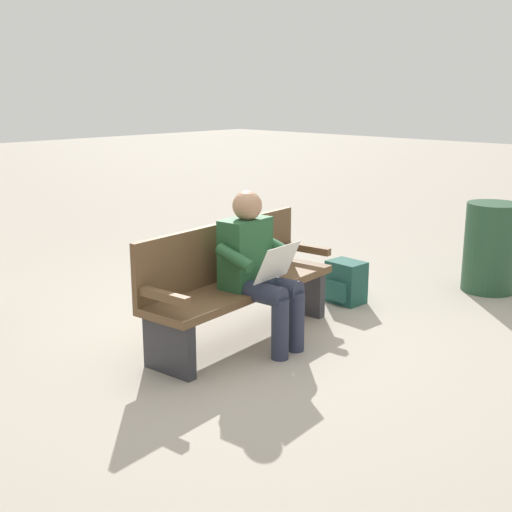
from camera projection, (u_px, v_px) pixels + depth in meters
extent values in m
plane|color=#A89E8E|center=(243.00, 339.00, 5.17)|extent=(40.00, 40.00, 0.00)
cube|color=brown|center=(243.00, 288.00, 5.07)|extent=(1.84, 0.65, 0.06)
cube|color=brown|center=(221.00, 251.00, 5.14)|extent=(1.80, 0.22, 0.45)
cube|color=brown|center=(305.00, 248.00, 5.68)|extent=(0.10, 0.48, 0.06)
cube|color=brown|center=(162.00, 296.00, 4.38)|extent=(0.10, 0.48, 0.06)
cube|color=#2D2D33|center=(301.00, 292.00, 5.73)|extent=(0.12, 0.44, 0.39)
cube|color=#2D2D33|center=(169.00, 346.00, 4.51)|extent=(0.12, 0.44, 0.39)
cube|color=#23512D|center=(245.00, 253.00, 4.94)|extent=(0.42, 0.26, 0.52)
sphere|color=#A87A5B|center=(247.00, 206.00, 4.84)|extent=(0.22, 0.22, 0.22)
cylinder|color=#282D42|center=(276.00, 286.00, 4.96)|extent=(0.19, 0.43, 0.15)
cylinder|color=#282D42|center=(259.00, 292.00, 4.80)|extent=(0.19, 0.43, 0.15)
cylinder|color=#282D42|center=(296.00, 322.00, 4.90)|extent=(0.13, 0.13, 0.45)
cylinder|color=#282D42|center=(280.00, 329.00, 4.75)|extent=(0.13, 0.13, 0.45)
cylinder|color=#23512D|center=(275.00, 246.00, 5.06)|extent=(0.12, 0.32, 0.18)
cylinder|color=#23512D|center=(235.00, 258.00, 4.70)|extent=(0.12, 0.32, 0.18)
cube|color=silver|center=(278.00, 262.00, 4.77)|extent=(0.41, 0.17, 0.27)
cube|color=#1E4C42|center=(346.00, 282.00, 6.03)|extent=(0.26, 0.33, 0.39)
cube|color=#23574C|center=(336.00, 291.00, 5.95)|extent=(0.05, 0.23, 0.17)
cylinder|color=#23472D|center=(491.00, 247.00, 6.33)|extent=(0.50, 0.50, 0.86)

